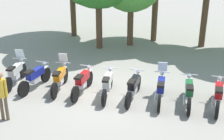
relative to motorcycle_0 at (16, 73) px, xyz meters
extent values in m
plane|color=gray|center=(4.07, 0.21, -0.52)|extent=(80.00, 80.00, 0.00)
cylinder|color=black|center=(-0.16, 0.71, -0.20)|extent=(0.24, 0.65, 0.64)
cylinder|color=black|center=(0.19, -0.80, -0.20)|extent=(0.24, 0.65, 0.64)
cube|color=silver|center=(-0.16, 0.71, 0.14)|extent=(0.20, 0.38, 0.04)
cube|color=silver|center=(0.00, 0.01, 0.15)|extent=(0.47, 0.98, 0.30)
cube|color=silver|center=(0.01, -0.04, -0.12)|extent=(0.30, 0.44, 0.24)
cube|color=black|center=(0.09, -0.38, 0.34)|extent=(0.33, 0.48, 0.08)
cylinder|color=silver|center=(-0.14, 0.63, 0.12)|extent=(0.10, 0.23, 0.64)
cylinder|color=silver|center=(-0.12, 0.54, 0.45)|extent=(0.61, 0.17, 0.04)
sphere|color=silver|center=(-0.15, 0.67, 0.33)|extent=(0.19, 0.19, 0.16)
cylinder|color=silver|center=(-0.08, -0.37, -0.18)|extent=(0.23, 0.70, 0.07)
cube|color=silver|center=(-0.14, 0.60, 0.65)|extent=(0.38, 0.21, 0.39)
cylinder|color=black|center=(1.06, 0.64, -0.20)|extent=(0.12, 0.64, 0.64)
cylinder|color=black|center=(1.00, -0.91, -0.20)|extent=(0.12, 0.64, 0.64)
cube|color=silver|center=(1.06, 0.64, 0.14)|extent=(0.13, 0.36, 0.04)
cube|color=navy|center=(1.03, -0.09, 0.15)|extent=(0.30, 0.96, 0.30)
cube|color=silver|center=(1.03, -0.14, -0.12)|extent=(0.23, 0.41, 0.24)
cube|color=black|center=(1.01, -0.49, 0.34)|extent=(0.26, 0.45, 0.08)
cylinder|color=silver|center=(1.05, 0.55, 0.12)|extent=(0.06, 0.23, 0.64)
cylinder|color=silver|center=(1.05, 0.46, 0.45)|extent=(0.62, 0.06, 0.04)
sphere|color=silver|center=(1.05, 0.59, 0.33)|extent=(0.17, 0.17, 0.16)
cylinder|color=silver|center=(0.86, -0.43, -0.18)|extent=(0.10, 0.70, 0.07)
cylinder|color=black|center=(1.88, 0.85, -0.20)|extent=(0.23, 0.65, 0.64)
cylinder|color=black|center=(2.20, -0.67, -0.20)|extent=(0.23, 0.65, 0.64)
cube|color=silver|center=(1.88, 0.85, 0.14)|extent=(0.19, 0.38, 0.04)
cube|color=orange|center=(2.03, 0.14, 0.15)|extent=(0.45, 0.98, 0.30)
cube|color=silver|center=(2.04, 0.09, -0.12)|extent=(0.30, 0.44, 0.24)
cube|color=black|center=(2.11, -0.25, 0.34)|extent=(0.33, 0.48, 0.08)
cylinder|color=silver|center=(1.90, 0.76, 0.12)|extent=(0.10, 0.23, 0.64)
cylinder|color=silver|center=(1.92, 0.67, 0.45)|extent=(0.61, 0.16, 0.04)
sphere|color=silver|center=(1.89, 0.80, 0.33)|extent=(0.19, 0.19, 0.16)
cylinder|color=silver|center=(1.95, -0.24, -0.18)|extent=(0.21, 0.70, 0.07)
cube|color=silver|center=(1.90, 0.73, 0.65)|extent=(0.38, 0.20, 0.39)
cylinder|color=black|center=(3.01, 0.85, -0.20)|extent=(0.13, 0.64, 0.64)
cylinder|color=black|center=(3.10, -0.70, -0.20)|extent=(0.13, 0.64, 0.64)
cube|color=silver|center=(3.01, 0.85, 0.14)|extent=(0.14, 0.37, 0.04)
cube|color=red|center=(3.05, 0.13, 0.15)|extent=(0.31, 0.96, 0.30)
cube|color=silver|center=(3.06, 0.08, -0.12)|extent=(0.24, 0.41, 0.24)
cube|color=black|center=(3.07, -0.27, 0.34)|extent=(0.26, 0.45, 0.08)
cylinder|color=silver|center=(3.02, 0.76, 0.12)|extent=(0.06, 0.23, 0.64)
cylinder|color=silver|center=(3.02, 0.67, 0.45)|extent=(0.62, 0.07, 0.04)
sphere|color=silver|center=(3.02, 0.80, 0.33)|extent=(0.17, 0.17, 0.16)
cylinder|color=silver|center=(2.91, -0.23, -0.18)|extent=(0.11, 0.70, 0.07)
cylinder|color=black|center=(3.93, 0.93, -0.20)|extent=(0.22, 0.65, 0.64)
cylinder|color=black|center=(4.21, -0.59, -0.20)|extent=(0.22, 0.65, 0.64)
cube|color=silver|center=(3.93, 0.93, 0.14)|extent=(0.18, 0.38, 0.04)
cube|color=silver|center=(4.06, 0.22, 0.15)|extent=(0.43, 0.98, 0.30)
cube|color=silver|center=(4.07, 0.17, -0.12)|extent=(0.29, 0.43, 0.24)
cube|color=black|center=(4.13, -0.17, 0.34)|extent=(0.32, 0.48, 0.08)
cylinder|color=silver|center=(3.94, 0.84, 0.12)|extent=(0.09, 0.23, 0.64)
cylinder|color=silver|center=(3.96, 0.76, 0.45)|extent=(0.62, 0.15, 0.04)
sphere|color=silver|center=(3.94, 0.88, 0.33)|extent=(0.19, 0.19, 0.16)
cylinder|color=silver|center=(3.97, -0.15, -0.18)|extent=(0.20, 0.70, 0.07)
cylinder|color=black|center=(5.07, 1.05, -0.20)|extent=(0.11, 0.64, 0.64)
cylinder|color=black|center=(5.10, -0.50, -0.20)|extent=(0.11, 0.64, 0.64)
cube|color=silver|center=(5.07, 1.05, 0.14)|extent=(0.13, 0.36, 0.04)
cube|color=black|center=(5.08, 0.33, 0.15)|extent=(0.28, 0.96, 0.30)
cube|color=silver|center=(5.08, 0.28, -0.12)|extent=(0.23, 0.40, 0.24)
cube|color=black|center=(5.09, -0.07, 0.34)|extent=(0.25, 0.44, 0.08)
cylinder|color=silver|center=(5.07, 0.96, 0.12)|extent=(0.05, 0.23, 0.64)
cylinder|color=silver|center=(5.07, 0.87, 0.45)|extent=(0.62, 0.05, 0.04)
sphere|color=silver|center=(5.07, 1.00, 0.33)|extent=(0.16, 0.16, 0.16)
cylinder|color=silver|center=(4.93, -0.02, -0.18)|extent=(0.08, 0.70, 0.07)
cylinder|color=black|center=(6.00, 1.16, -0.20)|extent=(0.18, 0.65, 0.64)
cylinder|color=black|center=(6.19, -0.38, -0.20)|extent=(0.18, 0.65, 0.64)
cube|color=silver|center=(6.00, 1.16, 0.14)|extent=(0.16, 0.37, 0.04)
cube|color=navy|center=(6.09, 0.44, 0.15)|extent=(0.38, 0.97, 0.30)
cube|color=silver|center=(6.10, 0.39, -0.12)|extent=(0.27, 0.42, 0.24)
cube|color=black|center=(6.14, 0.04, 0.34)|extent=(0.29, 0.47, 0.08)
cylinder|color=silver|center=(6.01, 1.07, 0.12)|extent=(0.08, 0.23, 0.64)
cylinder|color=silver|center=(6.02, 0.98, 0.45)|extent=(0.62, 0.11, 0.04)
sphere|color=silver|center=(6.01, 1.11, 0.33)|extent=(0.18, 0.18, 0.16)
cylinder|color=silver|center=(5.98, 0.07, -0.18)|extent=(0.16, 0.70, 0.07)
cube|color=silver|center=(6.02, 1.04, 0.65)|extent=(0.37, 0.18, 0.39)
cylinder|color=black|center=(7.02, 1.24, -0.20)|extent=(0.18, 0.65, 0.64)
cylinder|color=black|center=(7.21, -0.30, -0.20)|extent=(0.18, 0.65, 0.64)
cube|color=silver|center=(7.02, 1.24, 0.14)|extent=(0.16, 0.37, 0.04)
cube|color=#1E6033|center=(7.11, 0.52, 0.15)|extent=(0.37, 0.97, 0.30)
cube|color=silver|center=(7.11, 0.47, -0.12)|extent=(0.27, 0.42, 0.24)
cube|color=black|center=(7.15, 0.12, 0.34)|extent=(0.29, 0.47, 0.08)
cylinder|color=silver|center=(7.03, 1.15, 0.12)|extent=(0.08, 0.23, 0.64)
cylinder|color=silver|center=(7.04, 1.06, 0.45)|extent=(0.62, 0.11, 0.04)
sphere|color=silver|center=(7.03, 1.19, 0.33)|extent=(0.18, 0.18, 0.16)
cylinder|color=silver|center=(6.99, 0.15, -0.18)|extent=(0.15, 0.70, 0.07)
cylinder|color=black|center=(8.13, 1.37, -0.20)|extent=(0.10, 0.64, 0.64)
cylinder|color=black|center=(8.12, -0.18, -0.20)|extent=(0.10, 0.64, 0.64)
cube|color=silver|center=(8.13, 1.37, 0.14)|extent=(0.12, 0.36, 0.04)
cube|color=red|center=(8.13, 0.65, 0.15)|extent=(0.26, 0.95, 0.30)
cube|color=silver|center=(8.13, 0.60, -0.12)|extent=(0.22, 0.40, 0.24)
cube|color=black|center=(8.13, 0.25, 0.34)|extent=(0.24, 0.44, 0.08)
cylinder|color=silver|center=(8.13, 1.28, 0.12)|extent=(0.05, 0.23, 0.64)
cylinder|color=silver|center=(8.13, 1.19, 0.45)|extent=(0.62, 0.04, 0.04)
sphere|color=silver|center=(8.13, 1.32, 0.33)|extent=(0.16, 0.16, 0.16)
cylinder|color=silver|center=(7.97, 0.30, -0.18)|extent=(0.07, 0.70, 0.07)
cylinder|color=brown|center=(1.51, -2.59, -0.09)|extent=(0.13, 0.13, 0.85)
cylinder|color=brown|center=(1.34, -2.62, -0.09)|extent=(0.13, 0.13, 0.85)
cube|color=gold|center=(1.43, -2.60, 0.66)|extent=(0.26, 0.24, 0.64)
cylinder|color=gold|center=(1.58, -2.57, 0.67)|extent=(0.10, 0.10, 0.61)
cylinder|color=brown|center=(-1.20, 8.10, 1.15)|extent=(0.36, 0.36, 3.34)
cylinder|color=brown|center=(1.45, 6.03, 1.05)|extent=(0.36, 0.36, 3.12)
cylinder|color=brown|center=(2.99, 7.21, 0.79)|extent=(0.36, 0.36, 2.60)
cylinder|color=brown|center=(4.16, 8.62, 1.26)|extent=(0.36, 0.36, 3.56)
cylinder|color=brown|center=(7.14, 8.29, 1.46)|extent=(0.36, 0.36, 3.95)
camera|label=1|loc=(7.62, -9.61, 4.69)|focal=47.38mm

